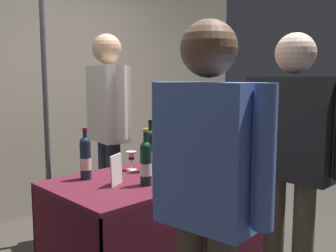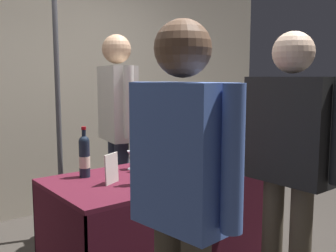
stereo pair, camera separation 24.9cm
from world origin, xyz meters
name	(u,v)px [view 2 (the right image)]	position (x,y,z in m)	size (l,w,h in m)	color
back_partition	(53,85)	(0.00, 1.93, 1.32)	(6.03, 0.12, 2.64)	#B2A893
tasting_table	(168,207)	(0.00, 0.00, 0.53)	(1.55, 0.72, 0.78)	#4C1423
featured_wine_bottle	(171,151)	(0.00, -0.03, 0.92)	(0.07, 0.07, 0.32)	black
display_bottle_0	(151,149)	(-0.08, 0.09, 0.92)	(0.07, 0.07, 0.34)	black
display_bottle_1	(183,139)	(0.35, 0.26, 0.93)	(0.07, 0.07, 0.34)	black
display_bottle_2	(84,156)	(-0.50, 0.20, 0.91)	(0.07, 0.07, 0.31)	#192333
display_bottle_3	(140,162)	(-0.32, -0.15, 0.91)	(0.07, 0.07, 0.33)	black
wine_glass_near_vendor	(132,156)	(-0.15, 0.19, 0.87)	(0.07, 0.07, 0.13)	silver
wine_glass_mid	(170,152)	(0.12, 0.13, 0.87)	(0.07, 0.07, 0.13)	silver
wine_glass_near_taster	(223,158)	(0.28, -0.23, 0.87)	(0.07, 0.07, 0.13)	silver
brochure_stand	(112,169)	(-0.44, -0.03, 0.87)	(0.12, 0.01, 0.18)	silver
vendor_presenter	(118,118)	(0.12, 0.84, 1.05)	(0.28, 0.57, 1.74)	#2D3347
taster_foreground_right	(289,151)	(0.29, -0.72, 0.99)	(0.23, 0.64, 1.64)	#4C4233
taster_foreground_left	(182,188)	(-0.57, -0.82, 0.96)	(0.25, 0.56, 1.61)	#4C4233
booth_signpost	(57,79)	(-0.25, 1.19, 1.38)	(0.49, 0.04, 2.29)	#47474C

